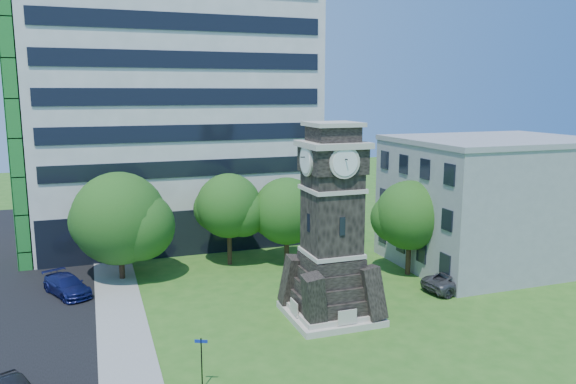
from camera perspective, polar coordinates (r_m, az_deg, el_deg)
name	(u,v)px	position (r m, az deg, el deg)	size (l,w,h in m)	color
ground	(297,336)	(33.68, 0.92, -14.41)	(160.00, 160.00, 0.00)	#2B611B
sidewalk	(122,325)	(36.49, -16.49, -12.79)	(3.00, 70.00, 0.06)	gray
clock_tower	(332,235)	(34.73, 4.44, -4.42)	(5.40, 5.40, 12.22)	beige
office_tall	(171,90)	(55.06, -11.84, 10.16)	(26.20, 15.11, 28.60)	white
office_low	(492,201)	(48.64, 20.05, -0.90)	(15.20, 12.20, 10.40)	#999C9E
car_street_north	(67,285)	(42.56, -21.54, -8.81)	(1.93, 4.74, 1.38)	#11174E
car_east_lot	(456,281)	(42.29, 16.72, -8.62)	(2.34, 5.07, 1.41)	#424347
park_bench	(339,310)	(36.11, 5.18, -11.83)	(1.85, 0.49, 0.95)	black
street_sign	(202,357)	(27.96, -8.78, -16.26)	(0.62, 0.06, 2.57)	black
tree_nw	(121,221)	(43.69, -16.63, -2.82)	(7.66, 6.97, 8.19)	#332114
tree_nc	(230,208)	(45.71, -5.94, -1.63)	(5.77, 5.25, 7.55)	#332114
tree_ne	(288,213)	(45.83, -0.05, -2.16)	(6.06, 5.51, 7.17)	#332114
tree_east	(411,217)	(43.99, 12.35, -2.55)	(5.86, 5.33, 7.37)	#332114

